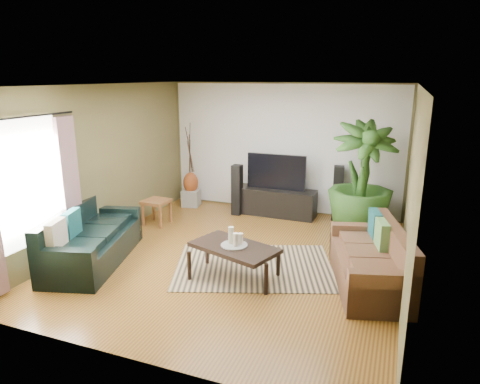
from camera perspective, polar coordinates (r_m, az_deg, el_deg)
The scene contains 27 objects.
floor at distance 6.96m, azimuth -0.60°, elevation -8.78°, with size 5.50×5.50×0.00m, color olive.
ceiling at distance 6.35m, azimuth -0.66°, elevation 14.05°, with size 5.50×5.50×0.00m, color white.
wall_back at distance 9.09m, azimuth 5.78°, elevation 5.80°, with size 5.00×5.00×0.00m, color brown.
wall_front at distance 4.20m, azimuth -14.62°, elevation -5.99°, with size 5.00×5.00×0.00m, color brown.
wall_left at distance 7.78m, azimuth -18.06°, elevation 3.51°, with size 5.50×5.50×0.00m, color brown.
wall_right at distance 6.09m, azimuth 21.80°, elevation 0.04°, with size 5.50×5.50×0.00m, color brown.
backwall_panel at distance 9.08m, azimuth 5.77°, elevation 5.79°, with size 4.90×4.90×0.00m, color white.
window_pane at distance 6.62m, azimuth -26.56°, elevation 1.11°, with size 1.80×1.80×0.00m, color white.
curtain_far at distance 7.15m, azimuth -21.70°, elevation 0.54°, with size 0.08×0.35×2.20m, color gray.
curtain_rod at distance 6.45m, azimuth -27.21°, elevation 8.84°, with size 0.03×0.03×1.90m, color black.
sofa_left at distance 7.06m, azimuth -19.03°, elevation -5.57°, with size 2.06×0.88×0.85m, color black.
sofa_right at distance 6.22m, azimuth 16.81°, elevation -8.25°, with size 1.86×0.84×0.85m, color brown.
area_rug at distance 6.67m, azimuth 1.89°, elevation -9.86°, with size 2.37×1.68×0.01m, color tan.
coffee_table at distance 6.22m, azimuth -0.77°, elevation -9.29°, with size 1.23×0.67×0.50m, color black.
candle_tray at distance 6.12m, azimuth -0.78°, elevation -7.09°, with size 0.38×0.38×0.02m, color gray.
candle_tall at distance 6.11m, azimuth -1.20°, elevation -5.78°, with size 0.08×0.08×0.25m, color beige.
candle_mid at distance 6.03m, azimuth -0.57°, elevation -6.37°, with size 0.08×0.08×0.19m, color beige.
candle_short at distance 6.11m, azimuth 0.04°, elevation -6.23°, with size 0.08×0.08×0.16m, color #EFDEC9.
tv_stand at distance 8.97m, azimuth 4.74°, elevation -1.33°, with size 1.68×0.50×0.56m, color black.
television at distance 8.83m, azimuth 4.86°, elevation 2.71°, with size 1.23×0.07×0.73m, color black.
speaker_left at distance 8.91m, azimuth -0.39°, elevation 0.27°, with size 0.19×0.21×1.06m, color black.
speaker_right at distance 8.78m, azimuth 12.90°, elevation -0.17°, with size 0.20×0.22×1.11m, color black.
potted_plant at distance 7.97m, azimuth 15.90°, elevation 1.65°, with size 1.16×1.16×2.08m, color #254B19.
plant_pot at distance 8.21m, azimuth 15.45°, elevation -4.39°, with size 0.38×0.38×0.30m, color black.
pedestal at distance 9.65m, azimuth -6.53°, elevation -0.77°, with size 0.37×0.37×0.37m, color #979794.
vase at distance 9.56m, azimuth -6.59°, elevation 1.24°, with size 0.33×0.33×0.47m, color brown.
side_table at distance 8.55m, azimuth -11.03°, elevation -2.64°, with size 0.47×0.47×0.49m, color brown.
Camera 1 is at (2.34, -5.91, 2.84)m, focal length 32.00 mm.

